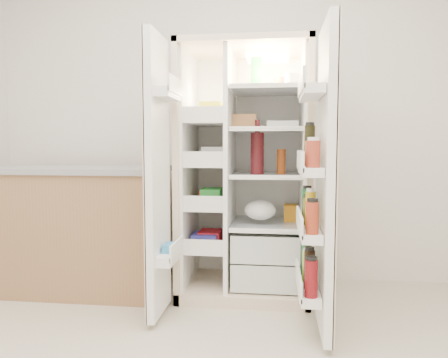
# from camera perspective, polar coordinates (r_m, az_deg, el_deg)

# --- Properties ---
(wall_back) EXTENTS (4.00, 0.02, 2.70)m
(wall_back) POSITION_cam_1_polar(r_m,az_deg,el_deg) (3.51, 1.54, 8.78)
(wall_back) COLOR silver
(wall_back) RESTS_ON floor
(refrigerator) EXTENTS (0.92, 0.70, 1.80)m
(refrigerator) POSITION_cam_1_polar(r_m,az_deg,el_deg) (3.16, 3.24, -1.75)
(refrigerator) COLOR beige
(refrigerator) RESTS_ON floor
(freezer_door) EXTENTS (0.15, 0.40, 1.72)m
(freezer_door) POSITION_cam_1_polar(r_m,az_deg,el_deg) (2.64, -8.86, 0.17)
(freezer_door) COLOR white
(freezer_door) RESTS_ON floor
(fridge_door) EXTENTS (0.17, 0.58, 1.72)m
(fridge_door) POSITION_cam_1_polar(r_m,az_deg,el_deg) (2.46, 13.03, -0.81)
(fridge_door) COLOR white
(fridge_door) RESTS_ON floor
(kitchen_counter) EXTENTS (1.28, 0.68, 0.93)m
(kitchen_counter) POSITION_cam_1_polar(r_m,az_deg,el_deg) (3.41, -18.76, -6.23)
(kitchen_counter) COLOR #8E6A47
(kitchen_counter) RESTS_ON floor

